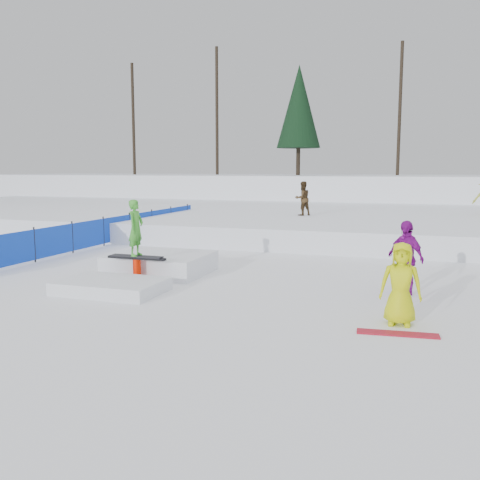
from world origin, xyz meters
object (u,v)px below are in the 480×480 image
(spectator_yellow, at_px, (401,284))
(walker_olive, at_px, (303,198))
(safety_fence, at_px, (104,231))
(spectator_purple, at_px, (405,258))
(jib_rail_feature, at_px, (148,267))

(spectator_yellow, bearing_deg, walker_olive, 107.22)
(safety_fence, bearing_deg, walker_olive, 45.16)
(spectator_purple, relative_size, jib_rail_feature, 0.39)
(safety_fence, height_order, spectator_purple, spectator_purple)
(safety_fence, distance_m, walker_olive, 8.91)
(spectator_purple, relative_size, spectator_yellow, 1.11)
(walker_olive, distance_m, spectator_yellow, 14.24)
(safety_fence, height_order, jib_rail_feature, jib_rail_feature)
(safety_fence, bearing_deg, spectator_yellow, -32.93)
(spectator_yellow, xyz_separation_m, jib_rail_feature, (-6.51, 2.30, -0.47))
(safety_fence, xyz_separation_m, jib_rail_feature, (4.49, -4.82, -0.25))
(safety_fence, relative_size, spectator_purple, 9.31)
(safety_fence, bearing_deg, spectator_purple, -22.52)
(spectator_purple, height_order, spectator_yellow, spectator_purple)
(safety_fence, relative_size, spectator_yellow, 10.32)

